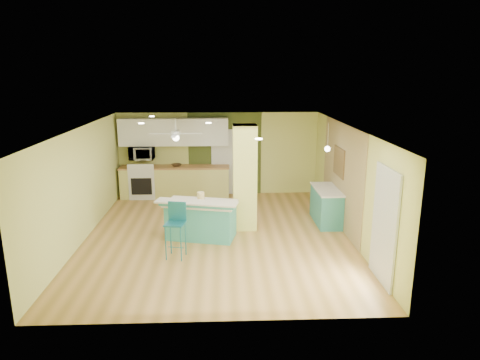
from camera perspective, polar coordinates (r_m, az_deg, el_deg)
name	(u,v)px	position (r m, az deg, el deg)	size (l,w,h in m)	color
floor	(218,236)	(9.99, -2.99, -7.42)	(6.00, 7.00, 0.01)	olive
ceiling	(216,128)	(9.36, -3.19, 7.00)	(6.00, 7.00, 0.01)	white
wall_back	(218,154)	(13.02, -2.91, 3.51)	(6.00, 0.01, 2.50)	#D1D572
wall_front	(214,245)	(6.28, -3.46, -8.68)	(6.00, 0.01, 2.50)	#D1D572
wall_left	(81,185)	(10.10, -20.39, -0.60)	(0.01, 7.00, 2.50)	#D1D572
wall_right	(349,182)	(10.02, 14.37, -0.26)	(0.01, 7.00, 2.50)	#D1D572
wood_panel	(341,176)	(10.57, 13.37, 0.57)	(0.02, 3.40, 2.50)	#907A52
olive_accent	(225,154)	(13.00, -2.03, 3.50)	(2.20, 0.02, 2.50)	#404C1E
interior_door	(225,162)	(13.02, -2.02, 2.40)	(0.82, 0.05, 2.00)	silver
french_door	(384,226)	(7.98, 18.68, -5.83)	(0.04, 1.08, 2.10)	silver
column	(245,178)	(10.09, 0.64, 0.32)	(0.55, 0.55, 2.50)	#CED161
kitchen_run	(175,182)	(12.97, -8.63, -0.21)	(3.25, 0.63, 0.94)	#CBC76A
stove	(143,182)	(13.10, -12.76, -0.31)	(0.76, 0.66, 1.08)	silver
upper_cabinets	(174,132)	(12.80, -8.82, 6.35)	(3.20, 0.34, 0.80)	white
microwave	(142,153)	(12.92, -12.97, 3.53)	(0.70, 0.48, 0.39)	silver
ceiling_fan	(176,134)	(11.46, -8.56, 6.07)	(1.41, 1.41, 0.61)	silver
pendant_lamp	(327,149)	(10.50, 11.58, 4.11)	(0.14, 0.14, 0.69)	silver
wall_decor	(339,162)	(10.69, 13.06, 2.38)	(0.03, 0.90, 0.70)	brown
peninsula	(201,219)	(9.76, -5.24, -5.20)	(1.86, 1.30, 0.96)	teal
bar_stool	(176,221)	(8.75, -8.52, -5.42)	(0.45, 0.45, 1.14)	#1D7186
side_counter	(326,206)	(10.88, 11.42, -3.36)	(0.58, 1.36, 0.88)	teal
fruit_bowl	(176,165)	(12.84, -8.48, 1.96)	(0.29, 0.29, 0.07)	#3B2918
canister	(201,196)	(9.80, -5.25, -2.16)	(0.16, 0.16, 0.18)	yellow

